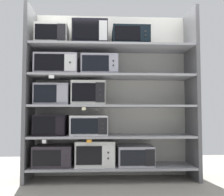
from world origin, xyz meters
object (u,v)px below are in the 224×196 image
(microwave_2, at_px, (135,155))
(microwave_9, at_px, (52,36))
(microwave_6, at_px, (89,93))
(microwave_3, at_px, (51,125))
(microwave_4, at_px, (89,125))
(microwave_1, at_px, (95,153))
(microwave_5, at_px, (53,95))
(microwave_0, at_px, (54,156))
(microwave_8, at_px, (100,66))
(microwave_11, at_px, (130,38))
(microwave_7, at_px, (57,65))
(microwave_10, at_px, (90,34))

(microwave_2, height_order, microwave_9, microwave_9)
(microwave_2, distance_m, microwave_6, 1.07)
(microwave_3, distance_m, microwave_6, 0.67)
(microwave_4, distance_m, microwave_9, 1.35)
(microwave_1, height_order, microwave_5, microwave_5)
(microwave_0, height_order, microwave_1, microwave_1)
(microwave_4, bearing_deg, microwave_8, 0.00)
(microwave_2, bearing_deg, microwave_4, -179.99)
(microwave_1, distance_m, microwave_11, 1.69)
(microwave_7, height_order, microwave_11, microwave_11)
(microwave_1, bearing_deg, microwave_11, -0.03)
(microwave_6, height_order, microwave_10, microwave_10)
(microwave_6, bearing_deg, microwave_8, -0.03)
(microwave_3, bearing_deg, microwave_9, 4.53)
(microwave_9, xyz_separation_m, microwave_11, (1.10, -0.00, -0.01))
(microwave_5, height_order, microwave_6, microwave_6)
(microwave_7, relative_size, microwave_8, 1.14)
(microwave_1, bearing_deg, microwave_6, -179.90)
(microwave_10, bearing_deg, microwave_1, 0.06)
(microwave_8, bearing_deg, microwave_3, -179.99)
(microwave_8, bearing_deg, microwave_1, 179.75)
(microwave_11, bearing_deg, microwave_0, 179.99)
(microwave_2, xyz_separation_m, microwave_3, (-1.16, -0.00, 0.42))
(microwave_6, bearing_deg, microwave_11, -0.01)
(microwave_5, distance_m, microwave_8, 0.76)
(microwave_0, bearing_deg, microwave_1, 0.01)
(microwave_0, xyz_separation_m, microwave_7, (0.03, -0.00, 1.24))
(microwave_1, height_order, microwave_6, microwave_6)
(microwave_7, bearing_deg, microwave_11, 0.01)
(microwave_0, height_order, microwave_2, microwave_0)
(microwave_6, distance_m, microwave_7, 0.59)
(microwave_10, bearing_deg, microwave_5, -179.97)
(microwave_5, distance_m, microwave_7, 0.41)
(microwave_7, distance_m, microwave_8, 0.59)
(microwave_0, bearing_deg, microwave_2, -0.00)
(microwave_5, xyz_separation_m, microwave_7, (0.06, -0.00, 0.41))
(microwave_10, bearing_deg, microwave_2, -0.01)
(microwave_2, relative_size, microwave_7, 0.84)
(microwave_2, bearing_deg, microwave_8, -179.99)
(microwave_7, height_order, microwave_10, microwave_10)
(microwave_2, distance_m, microwave_8, 1.34)
(microwave_0, relative_size, microwave_6, 1.11)
(microwave_0, relative_size, microwave_4, 1.02)
(microwave_2, relative_size, microwave_11, 0.96)
(microwave_0, bearing_deg, microwave_4, -0.02)
(microwave_9, bearing_deg, microwave_10, 0.01)
(microwave_3, distance_m, microwave_10, 1.38)
(microwave_1, relative_size, microwave_3, 1.24)
(microwave_4, height_order, microwave_7, microwave_7)
(microwave_6, bearing_deg, microwave_5, -179.98)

